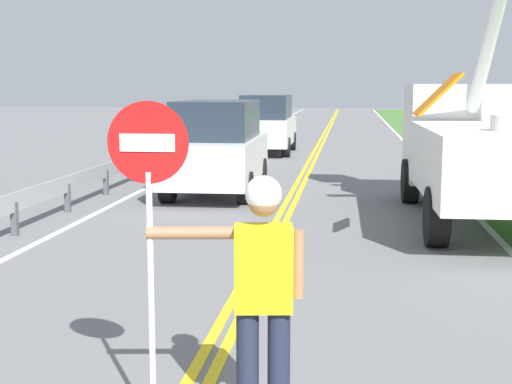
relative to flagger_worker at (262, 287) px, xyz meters
name	(u,v)px	position (x,y,z in m)	size (l,w,h in m)	color
centerline_yellow_left	(305,168)	(-0.70, 16.82, -1.04)	(0.11, 110.00, 0.01)	yellow
centerline_yellow_right	(311,168)	(-0.52, 16.82, -1.04)	(0.11, 110.00, 0.01)	yellow
edge_line_right	(432,170)	(2.99, 16.82, -1.04)	(0.12, 110.00, 0.01)	silver
edge_line_left	(189,166)	(-4.21, 16.82, -1.04)	(0.12, 110.00, 0.01)	silver
flagger_worker	(262,287)	(0.00, 0.00, 0.00)	(1.08, 0.30, 1.83)	#1E2338
stop_sign_paddle	(149,193)	(-0.76, -0.11, 0.66)	(0.56, 0.04, 2.33)	silver
utility_bucket_truck	(478,142)	(2.92, 8.88, 0.36)	(2.67, 6.84, 5.23)	white
oncoming_suv_nearest	(217,147)	(-2.37, 11.37, 0.01)	(1.97, 4.63, 2.10)	silver
oncoming_suv_second	(267,124)	(-2.39, 21.58, 0.01)	(1.94, 4.62, 2.10)	silver
guardrail_left_shoulder	(121,166)	(-4.81, 12.00, -0.53)	(0.10, 32.00, 0.71)	#9EA0A3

